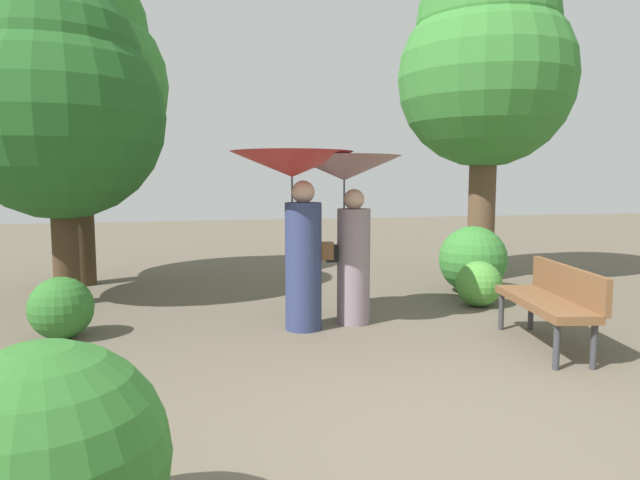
{
  "coord_description": "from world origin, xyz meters",
  "views": [
    {
      "loc": [
        -1.58,
        -3.22,
        1.7
      ],
      "look_at": [
        0.0,
        3.38,
        0.96
      ],
      "focal_mm": 31.47,
      "sensor_mm": 36.0,
      "label": 1
    }
  ],
  "objects_px": {
    "park_bench": "(552,297)",
    "person_right": "(347,198)",
    "person_left": "(296,198)",
    "tree_near_left": "(58,99)",
    "tree_near_right": "(486,62)",
    "tree_mid_left": "(73,67)"
  },
  "relations": [
    {
      "from": "person_left",
      "to": "tree_mid_left",
      "type": "xyz_separation_m",
      "value": [
        -2.83,
        3.45,
        1.93
      ]
    },
    {
      "from": "person_left",
      "to": "park_bench",
      "type": "height_order",
      "value": "person_left"
    },
    {
      "from": "person_right",
      "to": "tree_near_right",
      "type": "distance_m",
      "value": 4.27
    },
    {
      "from": "park_bench",
      "to": "person_right",
      "type": "bearing_deg",
      "value": -117.52
    },
    {
      "from": "person_right",
      "to": "tree_near_left",
      "type": "xyz_separation_m",
      "value": [
        -3.4,
        1.86,
        1.26
      ]
    },
    {
      "from": "tree_near_left",
      "to": "tree_near_right",
      "type": "relative_size",
      "value": 0.8
    },
    {
      "from": "park_bench",
      "to": "tree_near_right",
      "type": "xyz_separation_m",
      "value": [
        1.24,
        3.61,
        3.06
      ]
    },
    {
      "from": "person_right",
      "to": "tree_mid_left",
      "type": "bearing_deg",
      "value": 50.68
    },
    {
      "from": "person_right",
      "to": "park_bench",
      "type": "height_order",
      "value": "person_right"
    },
    {
      "from": "person_left",
      "to": "tree_mid_left",
      "type": "distance_m",
      "value": 4.86
    },
    {
      "from": "tree_near_left",
      "to": "tree_mid_left",
      "type": "distance_m",
      "value": 1.62
    },
    {
      "from": "tree_near_left",
      "to": "person_right",
      "type": "bearing_deg",
      "value": -28.62
    },
    {
      "from": "person_left",
      "to": "person_right",
      "type": "distance_m",
      "value": 0.64
    },
    {
      "from": "tree_near_right",
      "to": "park_bench",
      "type": "bearing_deg",
      "value": -108.93
    },
    {
      "from": "tree_near_right",
      "to": "tree_mid_left",
      "type": "height_order",
      "value": "tree_near_right"
    },
    {
      "from": "person_left",
      "to": "tree_near_right",
      "type": "height_order",
      "value": "tree_near_right"
    },
    {
      "from": "person_left",
      "to": "tree_near_left",
      "type": "height_order",
      "value": "tree_near_left"
    },
    {
      "from": "park_bench",
      "to": "tree_near_right",
      "type": "height_order",
      "value": "tree_near_right"
    },
    {
      "from": "park_bench",
      "to": "person_left",
      "type": "bearing_deg",
      "value": -107.24
    },
    {
      "from": "person_right",
      "to": "park_bench",
      "type": "bearing_deg",
      "value": -123.79
    },
    {
      "from": "tree_near_left",
      "to": "tree_near_right",
      "type": "distance_m",
      "value": 6.45
    },
    {
      "from": "person_left",
      "to": "tree_near_right",
      "type": "xyz_separation_m",
      "value": [
        3.61,
        2.34,
        2.08
      ]
    }
  ]
}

